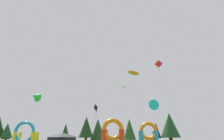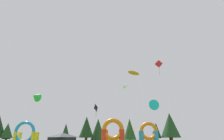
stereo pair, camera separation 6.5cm
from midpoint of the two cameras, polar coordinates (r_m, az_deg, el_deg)
name	(u,v)px [view 1 (the left image)]	position (r m, az deg, el deg)	size (l,w,h in m)	color
kite_cyan_delta	(152,106)	(43.03, 10.77, -9.43)	(4.08, 2.28, 9.50)	#19B7CC
kite_white_delta	(125,86)	(55.63, 3.46, -4.36)	(1.84, 7.45, 16.31)	white
kite_orange_parafoil	(134,73)	(45.63, 5.78, -0.80)	(4.38, 4.04, 16.18)	orange
kite_black_diamond	(96,108)	(47.20, -4.24, -10.20)	(1.14, 2.64, 9.33)	black
kite_green_delta	(36,97)	(33.23, -19.94, -6.74)	(3.48, 1.57, 8.76)	green
kite_red_diamond	(159,65)	(43.63, 12.47, 1.34)	(3.66, 5.73, 17.06)	red
inflatable_yellow_castle	(113,137)	(56.34, 0.23, -17.54)	(5.77, 4.80, 7.36)	orange
inflatable_orange_dome	(148,138)	(63.51, 9.76, -17.63)	(5.28, 4.39, 6.98)	orange
inflatable_red_slide	(25,138)	(63.13, -22.43, -16.57)	(5.87, 3.60, 6.92)	#268CD8
tree_row_1	(7,132)	(82.15, -26.51, -14.67)	(2.77, 2.77, 7.11)	#4C331E
tree_row_2	(7,131)	(80.66, -26.44, -14.42)	(3.98, 3.98, 7.46)	#4C331E
tree_row_3	(65,131)	(76.28, -12.44, -15.68)	(2.80, 2.80, 7.49)	#4C331E
tree_row_4	(86,127)	(69.43, -6.97, -15.00)	(4.56, 4.56, 9.20)	#4C331E
tree_row_5	(98,130)	(71.90, -3.86, -15.81)	(5.12, 5.12, 8.79)	#4C331E
tree_row_6	(129,129)	(72.56, 4.69, -15.60)	(4.21, 4.21, 8.87)	#4C331E
tree_row_7	(156,131)	(69.64, 11.74, -15.68)	(2.93, 2.93, 7.20)	#4C331E
tree_row_8	(170,125)	(69.97, 15.26, -14.13)	(5.94, 5.94, 10.20)	#4C331E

